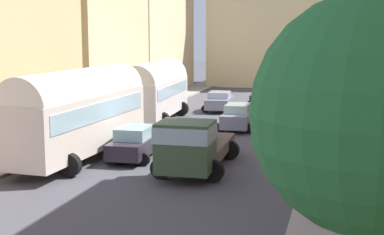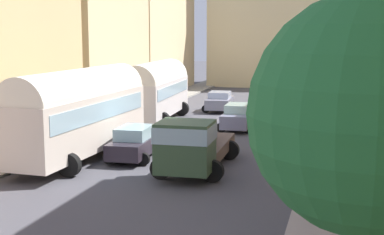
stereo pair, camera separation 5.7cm
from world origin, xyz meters
name	(u,v)px [view 1 (the left image)]	position (x,y,z in m)	size (l,w,h in m)	color
ground_plane	(207,136)	(0.00, 27.00, 0.00)	(154.00, 154.00, 0.00)	#45444B
sidewalk_left	(92,129)	(-7.25, 27.00, 0.07)	(2.50, 70.00, 0.14)	gray
sidewalk_right	(337,141)	(7.25, 27.00, 0.07)	(2.50, 70.00, 0.14)	#9F9491
building_left_3	(93,18)	(-10.81, 35.26, 6.98)	(4.62, 11.53, 13.95)	beige
building_left_4	(154,40)	(-10.60, 48.52, 5.07)	(4.63, 14.39, 10.10)	beige
distant_church	(274,22)	(0.00, 57.88, 6.95)	(13.80, 6.82, 19.48)	beige
parked_bus_0	(79,110)	(-4.43, 19.79, 2.38)	(3.53, 9.96, 4.28)	beige
parked_bus_1	(155,89)	(-4.67, 31.51, 2.18)	(3.61, 8.62, 3.99)	silver
cargo_truck_0	(194,144)	(1.45, 18.61, 1.27)	(3.20, 6.92, 2.46)	#344D33
car_0	(238,117)	(1.30, 29.65, 0.80)	(2.27, 3.92, 1.59)	slate
car_1	(263,97)	(1.34, 40.52, 0.80)	(2.42, 3.68, 1.59)	#261E2C
car_3	(135,143)	(-1.97, 20.52, 0.78)	(2.34, 4.04, 1.55)	#28202A
car_4	(219,101)	(-1.51, 37.12, 0.75)	(2.48, 3.74, 1.47)	gray
pedestrian_1	(341,203)	(7.53, 12.89, 0.95)	(0.45, 0.45, 1.68)	#4A414D
roadside_tree_0	(373,115)	(7.90, 4.72, 4.81)	(3.67, 3.67, 6.66)	brown
roadside_tree_1	(359,86)	(7.90, 13.37, 4.42)	(3.71, 3.71, 6.29)	brown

